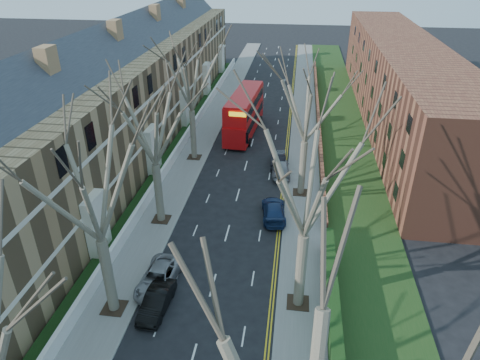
% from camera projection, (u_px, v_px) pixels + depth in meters
% --- Properties ---
extents(pavement_left, '(3.00, 102.00, 0.12)m').
position_uv_depth(pavement_left, '(212.00, 121.00, 55.51)').
color(pavement_left, slate).
rests_on(pavement_left, ground).
extents(pavement_right, '(3.00, 102.00, 0.12)m').
position_uv_depth(pavement_right, '(305.00, 126.00, 54.09)').
color(pavement_right, slate).
rests_on(pavement_right, ground).
extents(terrace_left, '(9.70, 78.00, 13.60)m').
position_uv_depth(terrace_left, '(127.00, 97.00, 46.84)').
color(terrace_left, '#92704A').
rests_on(terrace_left, ground).
extents(flats_right, '(13.97, 54.00, 10.00)m').
position_uv_depth(flats_right, '(399.00, 82.00, 53.84)').
color(flats_right, brown).
rests_on(flats_right, ground).
extents(front_wall_left, '(0.30, 78.00, 1.00)m').
position_uv_depth(front_wall_left, '(183.00, 141.00, 48.49)').
color(front_wall_left, white).
rests_on(front_wall_left, ground).
extents(grass_verge_right, '(6.00, 102.00, 0.06)m').
position_uv_depth(grass_verge_right, '(341.00, 127.00, 53.51)').
color(grass_verge_right, '#1B3A15').
rests_on(grass_verge_right, ground).
extents(tree_left_mid, '(10.50, 10.50, 14.71)m').
position_uv_depth(tree_left_mid, '(89.00, 175.00, 22.24)').
color(tree_left_mid, brown).
rests_on(tree_left_mid, ground).
extents(tree_left_far, '(10.15, 10.15, 14.22)m').
position_uv_depth(tree_left_far, '(150.00, 115.00, 31.08)').
color(tree_left_far, brown).
rests_on(tree_left_far, ground).
extents(tree_left_dist, '(10.50, 10.50, 14.71)m').
position_uv_depth(tree_left_dist, '(189.00, 69.00, 41.36)').
color(tree_left_dist, brown).
rests_on(tree_left_dist, ground).
extents(tree_right_mid, '(10.50, 10.50, 14.71)m').
position_uv_depth(tree_right_mid, '(309.00, 171.00, 22.62)').
color(tree_right_mid, brown).
rests_on(tree_right_mid, ground).
extents(tree_right_far, '(10.15, 10.15, 14.22)m').
position_uv_depth(tree_right_far, '(308.00, 96.00, 34.94)').
color(tree_right_far, brown).
rests_on(tree_right_far, ground).
extents(double_decker_bus, '(3.57, 11.88, 4.87)m').
position_uv_depth(double_decker_bus, '(244.00, 114.00, 51.10)').
color(double_decker_bus, red).
rests_on(double_decker_bus, ground).
extents(car_left_mid, '(1.58, 3.97, 1.28)m').
position_uv_depth(car_left_mid, '(157.00, 301.00, 26.55)').
color(car_left_mid, black).
rests_on(car_left_mid, ground).
extents(car_left_far, '(2.38, 4.74, 1.29)m').
position_uv_depth(car_left_far, '(158.00, 278.00, 28.45)').
color(car_left_far, gray).
rests_on(car_left_far, ground).
extents(car_right_near, '(2.42, 4.78, 1.33)m').
position_uv_depth(car_right_near, '(274.00, 210.00, 35.67)').
color(car_right_near, navy).
rests_on(car_right_near, ground).
extents(car_right_mid, '(2.23, 4.52, 1.48)m').
position_uv_depth(car_right_mid, '(281.00, 168.00, 42.31)').
color(car_right_mid, gray).
rests_on(car_right_mid, ground).
extents(car_right_far, '(1.59, 4.20, 1.37)m').
position_uv_depth(car_right_far, '(278.00, 159.00, 44.32)').
color(car_right_far, black).
rests_on(car_right_far, ground).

